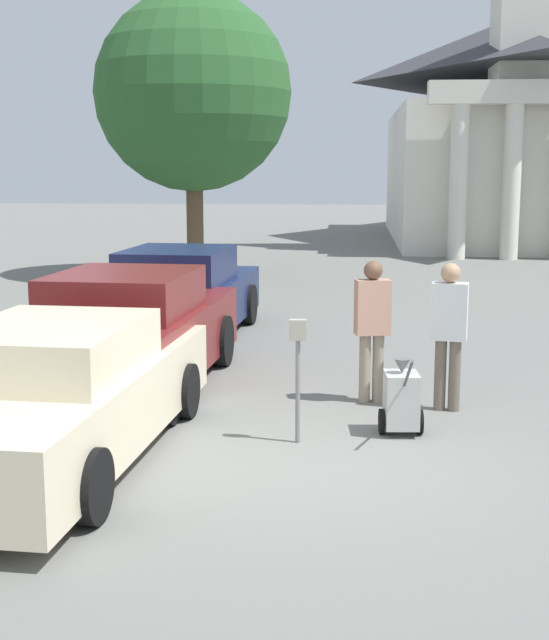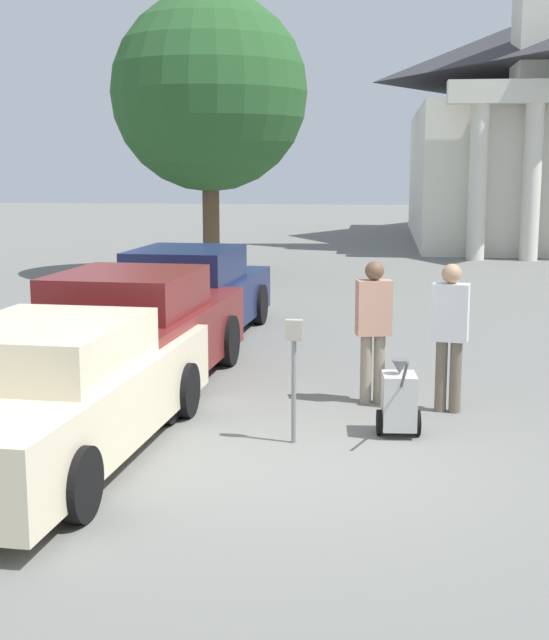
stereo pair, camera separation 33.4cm
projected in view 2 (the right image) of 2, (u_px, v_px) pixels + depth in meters
ground_plane at (312, 466)px, 8.75m from camera, size 120.00×120.00×0.00m
parked_car_cream at (55, 393)px, 8.93m from camera, size 2.18×5.22×1.41m
parked_car_maroon at (132, 333)px, 11.68m from camera, size 2.26×5.01×1.57m
parked_car_navy at (189, 297)px, 15.09m from camera, size 2.22×5.14×1.55m
parking_meter at (294, 357)px, 9.33m from camera, size 0.18×0.09×1.33m
person_worker at (374, 323)px, 10.90m from camera, size 0.46×0.31×1.77m
person_supervisor at (450, 328)px, 10.50m from camera, size 0.45×0.30×1.78m
equipment_cart at (399, 401)px, 9.68m from camera, size 0.49×1.00×1.00m
church at (524, 117)px, 34.21m from camera, size 8.30×16.14×19.53m
shade_tree at (210, 93)px, 22.80m from camera, size 5.05×5.05×7.28m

